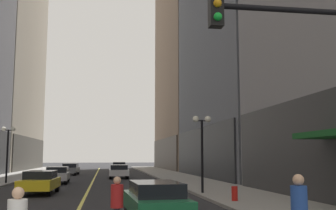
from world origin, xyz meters
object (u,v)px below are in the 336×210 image
at_px(car_silver, 57,174).
at_px(street_lamp_left_far, 8,142).
at_px(car_navy, 119,166).
at_px(fire_hydrant_right, 235,195).
at_px(traffic_light_near_right, 318,79).
at_px(car_white, 119,171).
at_px(car_green, 155,200).
at_px(car_yellow, 40,181).
at_px(street_lamp_right_mid, 202,137).
at_px(pedestrian_in_red_jacket, 117,202).
at_px(car_grey, 70,169).

bearing_deg(car_silver, street_lamp_left_far, -166.94).
bearing_deg(car_navy, street_lamp_left_far, -109.97).
bearing_deg(fire_hydrant_right, traffic_light_near_right, -98.41).
bearing_deg(fire_hydrant_right, car_white, 101.34).
bearing_deg(car_green, car_navy, 89.64).
relative_size(car_yellow, street_lamp_right_mid, 1.01).
distance_m(car_white, fire_hydrant_right, 22.98).
bearing_deg(car_white, pedestrian_in_red_jacket, -91.97).
xyz_separation_m(street_lamp_left_far, street_lamp_right_mid, (12.80, -10.48, 0.00)).
bearing_deg(car_green, pedestrian_in_red_jacket, -118.53).
xyz_separation_m(car_yellow, pedestrian_in_red_jacket, (4.02, -13.32, 0.22)).
xyz_separation_m(car_silver, car_white, (5.09, 7.04, 0.00)).
height_order(car_grey, pedestrian_in_red_jacket, pedestrian_in_red_jacket).
height_order(car_white, street_lamp_right_mid, street_lamp_right_mid).
xyz_separation_m(car_white, car_navy, (0.60, 17.93, -0.00)).
height_order(pedestrian_in_red_jacket, fire_hydrant_right, pedestrian_in_red_jacket).
relative_size(street_lamp_left_far, fire_hydrant_right, 5.54).
bearing_deg(car_silver, pedestrian_in_red_jacket, -79.67).
distance_m(car_green, street_lamp_right_mid, 9.71).
xyz_separation_m(car_grey, car_navy, (5.94, 9.74, -0.00)).
bearing_deg(car_white, street_lamp_left_far, -138.05).
bearing_deg(car_silver, car_yellow, -89.62).
bearing_deg(car_navy, car_yellow, -99.40).
height_order(car_white, pedestrian_in_red_jacket, pedestrian_in_red_jacket).
relative_size(traffic_light_near_right, street_lamp_left_far, 1.28).
relative_size(car_grey, street_lamp_left_far, 1.04).
distance_m(car_grey, fire_hydrant_right, 32.26).
bearing_deg(traffic_light_near_right, car_green, 113.71).
relative_size(car_grey, pedestrian_in_red_jacket, 2.86).
relative_size(pedestrian_in_red_jacket, street_lamp_right_mid, 0.36).
distance_m(car_yellow, street_lamp_left_far, 9.39).
height_order(car_green, car_white, same).
bearing_deg(car_grey, fire_hydrant_right, -72.21).
xyz_separation_m(car_grey, street_lamp_left_far, (-3.44, -16.07, 2.54)).
bearing_deg(car_grey, car_yellow, -89.28).
bearing_deg(car_green, car_grey, 99.14).
bearing_deg(car_grey, car_white, -56.88).
height_order(car_yellow, car_white, same).
bearing_deg(pedestrian_in_red_jacket, street_lamp_right_mid, 65.54).
relative_size(car_green, car_yellow, 1.07).
bearing_deg(street_lamp_left_far, car_white, 41.95).
xyz_separation_m(car_silver, street_lamp_left_far, (-3.69, -0.86, 2.54)).
distance_m(traffic_light_near_right, street_lamp_left_far, 27.74).
bearing_deg(car_silver, car_grey, 90.93).
bearing_deg(car_green, fire_hydrant_right, 46.65).
bearing_deg(fire_hydrant_right, street_lamp_left_far, 132.25).
bearing_deg(pedestrian_in_red_jacket, car_silver, 100.33).
xyz_separation_m(car_yellow, car_navy, (5.63, 34.04, 0.00)).
xyz_separation_m(car_yellow, street_lamp_left_far, (-3.75, 8.22, 2.54)).
height_order(car_grey, street_lamp_right_mid, street_lamp_right_mid).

